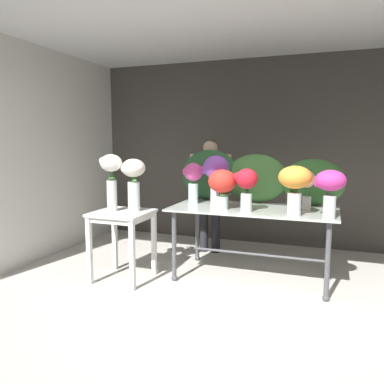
# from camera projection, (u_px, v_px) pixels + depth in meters

# --- Properties ---
(ground_plane) EXTENTS (7.09, 7.09, 0.00)m
(ground_plane) POSITION_uv_depth(u_px,v_px,m) (227.00, 274.00, 4.54)
(ground_plane) COLOR beige
(wall_back) EXTENTS (5.10, 0.12, 2.79)m
(wall_back) POSITION_uv_depth(u_px,v_px,m) (255.00, 152.00, 5.85)
(wall_back) COLOR #4C4742
(wall_back) RESTS_ON ground
(wall_left) EXTENTS (0.12, 3.34, 2.79)m
(wall_left) POSITION_uv_depth(u_px,v_px,m) (48.00, 154.00, 5.22)
(wall_left) COLOR silver
(wall_left) RESTS_ON ground
(ceiling_slab) EXTENTS (5.22, 3.34, 0.12)m
(ceiling_slab) POSITION_uv_depth(u_px,v_px,m) (230.00, 23.00, 4.16)
(ceiling_slab) COLOR silver
(ceiling_slab) RESTS_ON wall_back
(display_table_glass) EXTENTS (1.83, 0.98, 0.83)m
(display_table_glass) POSITION_uv_depth(u_px,v_px,m) (253.00, 218.00, 4.32)
(display_table_glass) COLOR #BAC4BB
(display_table_glass) RESTS_ON ground
(side_table_white) EXTENTS (0.61, 0.60, 0.79)m
(side_table_white) POSITION_uv_depth(u_px,v_px,m) (122.00, 222.00, 4.30)
(side_table_white) COLOR white
(side_table_white) RESTS_ON ground
(florist) EXTENTS (0.60, 0.24, 1.59)m
(florist) POSITION_uv_depth(u_px,v_px,m) (210.00, 184.00, 5.32)
(florist) COLOR #232328
(florist) RESTS_ON ground
(foliage_backdrop) EXTENTS (1.98, 0.25, 0.63)m
(foliage_backdrop) POSITION_uv_depth(u_px,v_px,m) (256.00, 178.00, 4.63)
(foliage_backdrop) COLOR #28562D
(foliage_backdrop) RESTS_ON display_table_glass
(vase_violet_peonies) EXTENTS (0.33, 0.30, 0.58)m
(vase_violet_peonies) POSITION_uv_depth(u_px,v_px,m) (216.00, 172.00, 4.41)
(vase_violet_peonies) COLOR silver
(vase_violet_peonies) RESTS_ON display_table_glass
(vase_fuchsia_roses) EXTENTS (0.27, 0.23, 0.49)m
(vase_fuchsia_roses) POSITION_uv_depth(u_px,v_px,m) (193.00, 178.00, 4.55)
(vase_fuchsia_roses) COLOR silver
(vase_fuchsia_roses) RESTS_ON display_table_glass
(vase_crimson_dahlias) EXTENTS (0.27, 0.23, 0.46)m
(vase_crimson_dahlias) POSITION_uv_depth(u_px,v_px,m) (246.00, 185.00, 4.01)
(vase_crimson_dahlias) COLOR silver
(vase_crimson_dahlias) RESTS_ON display_table_glass
(vase_peach_stock) EXTENTS (0.19, 0.16, 0.43)m
(vase_peach_stock) POSITION_uv_depth(u_px,v_px,m) (307.00, 186.00, 4.09)
(vase_peach_stock) COLOR silver
(vase_peach_stock) RESTS_ON display_table_glass
(vase_magenta_snapdragons) EXTENTS (0.29, 0.29, 0.47)m
(vase_magenta_snapdragons) POSITION_uv_depth(u_px,v_px,m) (330.00, 187.00, 3.64)
(vase_magenta_snapdragons) COLOR silver
(vase_magenta_snapdragons) RESTS_ON display_table_glass
(vase_sunset_hydrangea) EXTENTS (0.33, 0.33, 0.50)m
(vase_sunset_hydrangea) POSITION_uv_depth(u_px,v_px,m) (295.00, 183.00, 3.79)
(vase_sunset_hydrangea) COLOR silver
(vase_sunset_hydrangea) RESTS_ON display_table_glass
(vase_scarlet_tulips) EXTENTS (0.31, 0.31, 0.44)m
(vase_scarlet_tulips) POSITION_uv_depth(u_px,v_px,m) (222.00, 184.00, 4.15)
(vase_scarlet_tulips) COLOR silver
(vase_scarlet_tulips) RESTS_ON display_table_glass
(vase_white_roses_tall) EXTENTS (0.26, 0.24, 0.64)m
(vase_white_roses_tall) POSITION_uv_depth(u_px,v_px,m) (111.00, 175.00, 4.27)
(vase_white_roses_tall) COLOR silver
(vase_white_roses_tall) RESTS_ON side_table_white
(vase_cream_lisianthus_tall) EXTENTS (0.28, 0.27, 0.59)m
(vase_cream_lisianthus_tall) POSITION_uv_depth(u_px,v_px,m) (133.00, 179.00, 4.25)
(vase_cream_lisianthus_tall) COLOR silver
(vase_cream_lisianthus_tall) RESTS_ON side_table_white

